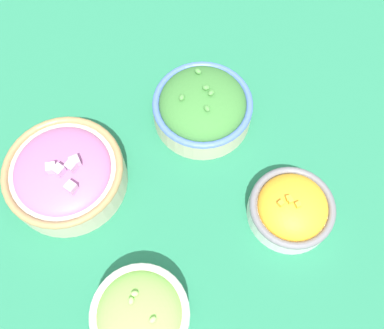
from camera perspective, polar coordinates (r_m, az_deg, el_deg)
name	(u,v)px	position (r m, az deg, el deg)	size (l,w,h in m)	color
ground_plane	(192,172)	(0.73, 0.00, -0.95)	(3.00, 3.00, 0.00)	#23704C
bowl_squash	(292,208)	(0.69, 13.13, -5.68)	(0.14, 0.14, 0.07)	silver
bowl_broccoli	(202,106)	(0.75, 1.41, 7.75)	(0.17, 0.17, 0.09)	beige
bowl_lettuce	(141,315)	(0.64, -6.88, -19.25)	(0.14, 0.14, 0.08)	silver
bowl_red_onion	(65,174)	(0.72, -16.58, -1.18)	(0.19, 0.19, 0.08)	beige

